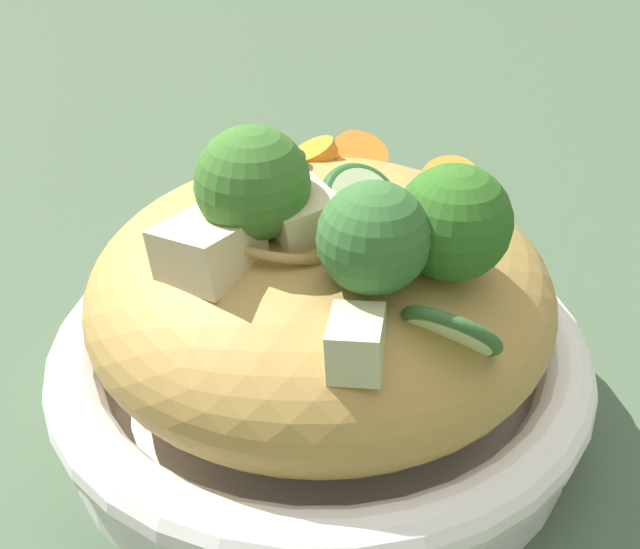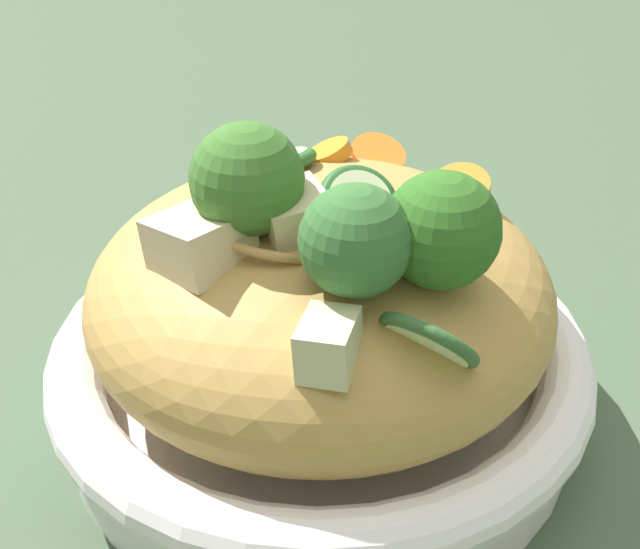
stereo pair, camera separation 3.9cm
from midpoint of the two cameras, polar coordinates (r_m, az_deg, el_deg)
name	(u,v)px [view 2 (the right image)]	position (r m, az deg, el deg)	size (l,w,h in m)	color
ground_plane	(320,407)	(0.44, 2.57, -9.12)	(3.00, 3.00, 0.00)	#40543C
serving_bowl	(320,368)	(0.42, 2.65, -6.45)	(0.27, 0.27, 0.05)	white
noodle_heap	(320,292)	(0.40, 2.83, -1.26)	(0.22, 0.22, 0.10)	#B68B47
broccoli_florets	(343,216)	(0.33, 4.96, 3.88)	(0.13, 0.11, 0.06)	#A5C37C
carrot_coins	(345,182)	(0.40, 4.51, 6.24)	(0.12, 0.14, 0.03)	orange
zucchini_slices	(340,221)	(0.37, 4.45, 3.57)	(0.18, 0.06, 0.05)	beige
chicken_chunks	(253,251)	(0.34, -1.30, 1.48)	(0.11, 0.08, 0.04)	beige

